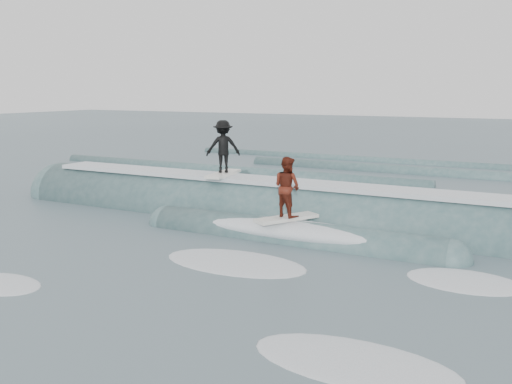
% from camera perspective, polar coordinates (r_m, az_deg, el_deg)
% --- Properties ---
extents(ground, '(160.00, 160.00, 0.00)m').
position_cam_1_polar(ground, '(15.38, -7.08, -6.43)').
color(ground, '#40535E').
rests_on(ground, ground).
extents(breaking_wave, '(22.05, 4.10, 2.64)m').
position_cam_1_polar(breaking_wave, '(19.24, 1.60, -2.84)').
color(breaking_wave, '#36585C').
rests_on(breaking_wave, ground).
extents(surfer_black, '(1.36, 2.06, 1.94)m').
position_cam_1_polar(surfer_black, '(20.07, -3.31, 4.38)').
color(surfer_black, white).
rests_on(surfer_black, ground).
extents(surfer_red, '(1.47, 2.01, 1.87)m').
position_cam_1_polar(surfer_red, '(16.64, 3.12, 0.22)').
color(surfer_red, silver).
rests_on(surfer_red, ground).
extents(whitewater, '(11.66, 6.86, 0.10)m').
position_cam_1_polar(whitewater, '(12.65, 0.69, -10.08)').
color(whitewater, white).
rests_on(whitewater, ground).
extents(far_swells, '(32.88, 8.65, 0.80)m').
position_cam_1_polar(far_swells, '(31.60, 9.38, 2.14)').
color(far_swells, '#36585C').
rests_on(far_swells, ground).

